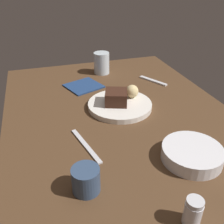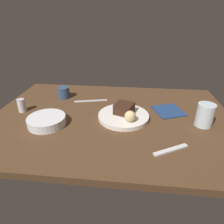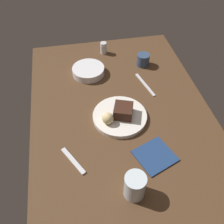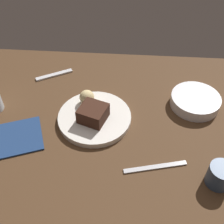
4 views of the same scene
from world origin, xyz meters
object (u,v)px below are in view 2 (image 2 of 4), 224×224
object	(u,v)px
water_glass	(205,115)
folded_napkin	(168,111)
salt_shaker	(22,105)
bread_roll	(130,116)
butter_knife	(91,101)
coffee_cup	(64,92)
chocolate_cake_slice	(124,108)
dessert_spoon	(171,150)
side_bowl	(47,121)
dessert_plate	(123,116)

from	to	relation	value
water_glass	folded_napkin	distance (cm)	19.03
salt_shaker	water_glass	size ratio (longest dim) A/B	0.65
bread_roll	butter_knife	size ratio (longest dim) A/B	0.27
salt_shaker	coffee_cup	xyz separation A→B (cm)	(-15.77, -19.73, -0.05)
chocolate_cake_slice	butter_knife	world-z (taller)	chocolate_cake_slice
dessert_spoon	butter_knife	world-z (taller)	dessert_spoon
bread_roll	water_glass	world-z (taller)	water_glass
chocolate_cake_slice	butter_knife	distance (cm)	26.12
salt_shaker	side_bowl	xyz separation A→B (cm)	(-18.09, 11.50, -1.40)
salt_shaker	folded_napkin	size ratio (longest dim) A/B	0.48
side_bowl	bread_roll	bearing A→B (deg)	-174.38
chocolate_cake_slice	salt_shaker	distance (cm)	53.16
water_glass	butter_knife	world-z (taller)	water_glass
water_glass	side_bowl	xyz separation A→B (cm)	(71.70, 7.31, -3.29)
dessert_plate	butter_knife	world-z (taller)	dessert_plate
bread_roll	folded_napkin	world-z (taller)	bread_roll
coffee_cup	folded_napkin	bearing A→B (deg)	169.06
bread_roll	side_bowl	world-z (taller)	bread_roll
dessert_spoon	dessert_plate	bearing A→B (deg)	100.53
butter_knife	folded_napkin	size ratio (longest dim) A/B	1.31
salt_shaker	bread_roll	bearing A→B (deg)	172.17
bread_roll	butter_knife	distance (cm)	33.76
butter_knife	folded_napkin	xyz separation A→B (cm)	(-43.18, 8.20, 0.05)
dessert_spoon	folded_napkin	xyz separation A→B (cm)	(-3.89, -32.77, -0.05)
salt_shaker	chocolate_cake_slice	bearing A→B (deg)	-179.70
butter_knife	side_bowl	bearing A→B (deg)	48.03
bread_roll	salt_shaker	world-z (taller)	bread_roll
coffee_cup	bread_roll	bearing A→B (deg)	145.86
chocolate_cake_slice	dessert_spoon	bearing A→B (deg)	127.38
chocolate_cake_slice	butter_knife	bearing A→B (deg)	-38.35
chocolate_cake_slice	coffee_cup	distance (cm)	42.16
chocolate_cake_slice	bread_roll	size ratio (longest dim) A/B	1.64
butter_knife	folded_napkin	bearing A→B (deg)	155.43
side_bowl	dessert_spoon	bearing A→B (deg)	166.30
coffee_cup	salt_shaker	bearing A→B (deg)	51.37
butter_knife	bread_roll	bearing A→B (deg)	120.37
bread_roll	folded_napkin	bearing A→B (deg)	-141.44
side_bowl	coffee_cup	distance (cm)	31.35
bread_roll	salt_shaker	distance (cm)	56.83
dessert_plate	coffee_cup	world-z (taller)	coffee_cup
water_glass	butter_knife	distance (cm)	60.62
bread_roll	coffee_cup	size ratio (longest dim) A/B	0.73
coffee_cup	butter_knife	world-z (taller)	coffee_cup
salt_shaker	side_bowl	world-z (taller)	salt_shaker
dessert_plate	dessert_spoon	world-z (taller)	dessert_plate
butter_knife	dessert_plate	bearing A→B (deg)	124.53
coffee_cup	folded_napkin	size ratio (longest dim) A/B	0.49
side_bowl	dessert_spoon	world-z (taller)	side_bowl
chocolate_cake_slice	folded_napkin	bearing A→B (deg)	-161.28
water_glass	dessert_spoon	xyz separation A→B (cm)	(17.56, 20.51, -4.94)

